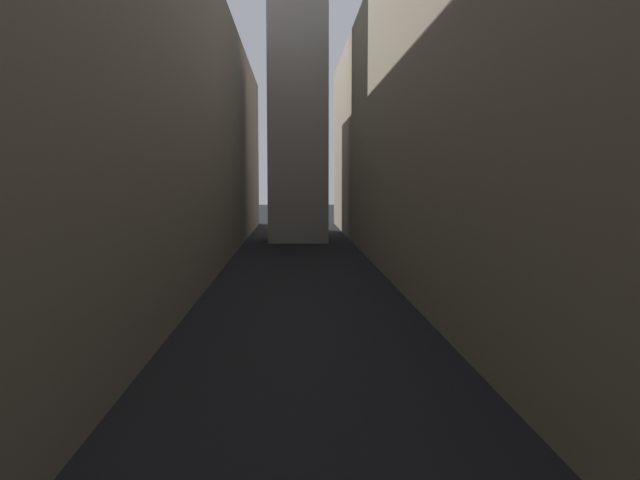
# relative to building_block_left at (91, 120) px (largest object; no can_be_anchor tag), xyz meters

# --- Properties ---
(ground_plane) EXTENTS (264.00, 264.00, 0.00)m
(ground_plane) POSITION_rel_building_block_left_xyz_m (12.81, -2.00, -9.93)
(ground_plane) COLOR black
(building_block_left) EXTENTS (14.62, 108.00, 19.85)m
(building_block_left) POSITION_rel_building_block_left_xyz_m (0.00, 0.00, 0.00)
(building_block_left) COLOR #756B5B
(building_block_left) RESTS_ON ground
(building_block_right) EXTENTS (12.90, 108.00, 21.59)m
(building_block_right) POSITION_rel_building_block_left_xyz_m (24.76, 0.00, 0.87)
(building_block_right) COLOR gray
(building_block_right) RESTS_ON ground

